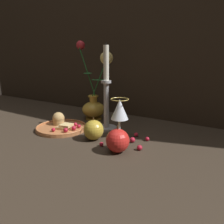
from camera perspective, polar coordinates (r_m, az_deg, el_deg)
ground_plane at (r=0.87m, az=-2.80°, el=-6.11°), size 2.40×2.40×0.00m
vase at (r=1.06m, az=-4.60°, el=3.54°), size 0.21×0.11×0.37m
plate_with_pastries at (r=0.96m, az=-13.13°, el=-3.48°), size 0.21×0.21×0.07m
wine_glass at (r=0.83m, az=2.00°, el=0.26°), size 0.07×0.07×0.15m
candlestick at (r=0.90m, az=-1.48°, el=3.14°), size 0.09×0.09×0.36m
apple_beside_vase at (r=0.82m, az=-5.05°, el=-4.64°), size 0.08×0.08×0.09m
apple_near_glass at (r=0.71m, az=1.48°, el=-7.48°), size 0.08×0.08×0.09m
berry_near_plate at (r=0.85m, az=6.30°, el=-5.90°), size 0.02×0.02×0.02m
berry_front_center at (r=0.80m, az=5.48°, el=-7.17°), size 0.02×0.02×0.02m
berry_by_glass_stem at (r=0.76m, az=-2.77°, el=-8.39°), size 0.01×0.01×0.01m
berry_under_candlestick at (r=0.82m, az=9.19°, el=-6.95°), size 0.02×0.02×0.02m
berry_far_right at (r=0.74m, az=7.22°, el=-9.23°), size 0.02×0.02×0.02m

